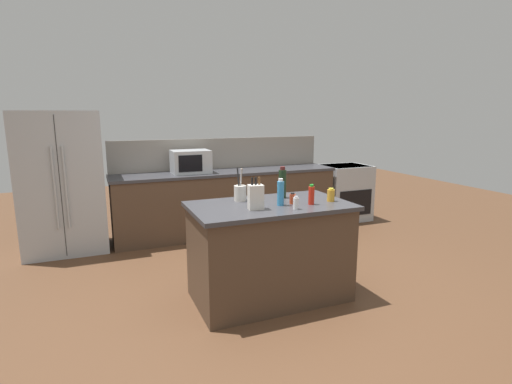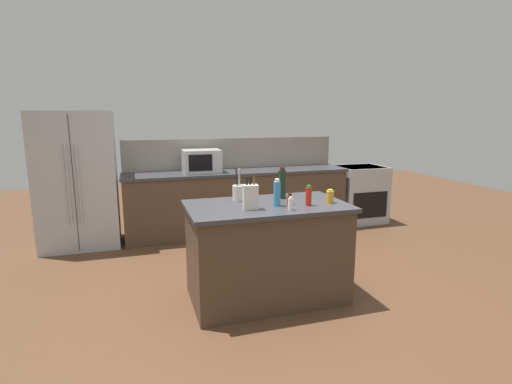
{
  "view_description": "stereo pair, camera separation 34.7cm",
  "coord_description": "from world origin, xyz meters",
  "px_view_note": "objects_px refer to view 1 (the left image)",
  "views": [
    {
      "loc": [
        -1.52,
        -3.33,
        1.79
      ],
      "look_at": [
        0.0,
        0.35,
        0.99
      ],
      "focal_mm": 28.0,
      "sensor_mm": 36.0,
      "label": 1
    },
    {
      "loc": [
        -1.19,
        -3.45,
        1.79
      ],
      "look_at": [
        0.0,
        0.35,
        0.99
      ],
      "focal_mm": 28.0,
      "sensor_mm": 36.0,
      "label": 2
    }
  ],
  "objects_px": {
    "utensil_crock": "(240,193)",
    "spice_jar_paprika": "(293,199)",
    "refrigerator": "(62,183)",
    "hot_sauce_bottle": "(311,195)",
    "range_oven": "(344,192)",
    "honey_jar": "(331,195)",
    "salt_shaker": "(296,203)",
    "microwave": "(191,162)",
    "wine_bottle": "(282,183)",
    "dish_soap_bottle": "(281,193)",
    "knife_block": "(256,197)"
  },
  "relations": [
    {
      "from": "refrigerator",
      "to": "microwave",
      "type": "distance_m",
      "value": 1.67
    },
    {
      "from": "wine_bottle",
      "to": "hot_sauce_bottle",
      "type": "bearing_deg",
      "value": -72.58
    },
    {
      "from": "range_oven",
      "to": "knife_block",
      "type": "height_order",
      "value": "knife_block"
    },
    {
      "from": "spice_jar_paprika",
      "to": "wine_bottle",
      "type": "distance_m",
      "value": 0.3
    },
    {
      "from": "refrigerator",
      "to": "knife_block",
      "type": "distance_m",
      "value": 2.93
    },
    {
      "from": "range_oven",
      "to": "dish_soap_bottle",
      "type": "bearing_deg",
      "value": -135.32
    },
    {
      "from": "refrigerator",
      "to": "utensil_crock",
      "type": "relative_size",
      "value": 5.65
    },
    {
      "from": "honey_jar",
      "to": "microwave",
      "type": "bearing_deg",
      "value": 109.63
    },
    {
      "from": "microwave",
      "to": "dish_soap_bottle",
      "type": "relative_size",
      "value": 2.09
    },
    {
      "from": "knife_block",
      "to": "utensil_crock",
      "type": "distance_m",
      "value": 0.38
    },
    {
      "from": "knife_block",
      "to": "utensil_crock",
      "type": "relative_size",
      "value": 0.91
    },
    {
      "from": "utensil_crock",
      "to": "dish_soap_bottle",
      "type": "bearing_deg",
      "value": -49.46
    },
    {
      "from": "refrigerator",
      "to": "dish_soap_bottle",
      "type": "relative_size",
      "value": 7.17
    },
    {
      "from": "refrigerator",
      "to": "microwave",
      "type": "height_order",
      "value": "refrigerator"
    },
    {
      "from": "hot_sauce_bottle",
      "to": "utensil_crock",
      "type": "bearing_deg",
      "value": 144.53
    },
    {
      "from": "wine_bottle",
      "to": "dish_soap_bottle",
      "type": "relative_size",
      "value": 1.25
    },
    {
      "from": "microwave",
      "to": "salt_shaker",
      "type": "distance_m",
      "value": 2.5
    },
    {
      "from": "refrigerator",
      "to": "range_oven",
      "type": "height_order",
      "value": "refrigerator"
    },
    {
      "from": "knife_block",
      "to": "salt_shaker",
      "type": "bearing_deg",
      "value": -14.11
    },
    {
      "from": "utensil_crock",
      "to": "spice_jar_paprika",
      "type": "height_order",
      "value": "utensil_crock"
    },
    {
      "from": "salt_shaker",
      "to": "range_oven",
      "type": "bearing_deg",
      "value": 47.67
    },
    {
      "from": "knife_block",
      "to": "salt_shaker",
      "type": "relative_size",
      "value": 2.45
    },
    {
      "from": "honey_jar",
      "to": "hot_sauce_bottle",
      "type": "xyz_separation_m",
      "value": [
        -0.24,
        -0.04,
        0.03
      ]
    },
    {
      "from": "salt_shaker",
      "to": "knife_block",
      "type": "bearing_deg",
      "value": 158.37
    },
    {
      "from": "spice_jar_paprika",
      "to": "utensil_crock",
      "type": "bearing_deg",
      "value": 142.88
    },
    {
      "from": "utensil_crock",
      "to": "salt_shaker",
      "type": "distance_m",
      "value": 0.61
    },
    {
      "from": "utensil_crock",
      "to": "spice_jar_paprika",
      "type": "bearing_deg",
      "value": -37.12
    },
    {
      "from": "refrigerator",
      "to": "honey_jar",
      "type": "distance_m",
      "value": 3.44
    },
    {
      "from": "knife_block",
      "to": "dish_soap_bottle",
      "type": "height_order",
      "value": "knife_block"
    },
    {
      "from": "salt_shaker",
      "to": "microwave",
      "type": "bearing_deg",
      "value": 98.31
    },
    {
      "from": "spice_jar_paprika",
      "to": "wine_bottle",
      "type": "xyz_separation_m",
      "value": [
        0.03,
        0.29,
        0.1
      ]
    },
    {
      "from": "knife_block",
      "to": "range_oven",
      "type": "bearing_deg",
      "value": 49.7
    },
    {
      "from": "range_oven",
      "to": "honey_jar",
      "type": "bearing_deg",
      "value": -127.63
    },
    {
      "from": "wine_bottle",
      "to": "dish_soap_bottle",
      "type": "distance_m",
      "value": 0.34
    },
    {
      "from": "knife_block",
      "to": "honey_jar",
      "type": "relative_size",
      "value": 2.24
    },
    {
      "from": "spice_jar_paprika",
      "to": "hot_sauce_bottle",
      "type": "bearing_deg",
      "value": -30.6
    },
    {
      "from": "range_oven",
      "to": "salt_shaker",
      "type": "distance_m",
      "value": 3.39
    },
    {
      "from": "hot_sauce_bottle",
      "to": "honey_jar",
      "type": "bearing_deg",
      "value": 10.45
    },
    {
      "from": "spice_jar_paprika",
      "to": "dish_soap_bottle",
      "type": "height_order",
      "value": "dish_soap_bottle"
    },
    {
      "from": "knife_block",
      "to": "honey_jar",
      "type": "distance_m",
      "value": 0.8
    },
    {
      "from": "range_oven",
      "to": "honey_jar",
      "type": "height_order",
      "value": "honey_jar"
    },
    {
      "from": "range_oven",
      "to": "microwave",
      "type": "bearing_deg",
      "value": 180.0
    },
    {
      "from": "salt_shaker",
      "to": "hot_sauce_bottle",
      "type": "height_order",
      "value": "hot_sauce_bottle"
    },
    {
      "from": "utensil_crock",
      "to": "honey_jar",
      "type": "distance_m",
      "value": 0.88
    },
    {
      "from": "honey_jar",
      "to": "wine_bottle",
      "type": "bearing_deg",
      "value": 137.59
    },
    {
      "from": "range_oven",
      "to": "microwave",
      "type": "xyz_separation_m",
      "value": [
        -2.61,
        0.0,
        0.64
      ]
    },
    {
      "from": "refrigerator",
      "to": "hot_sauce_bottle",
      "type": "bearing_deg",
      "value": -47.09
    },
    {
      "from": "range_oven",
      "to": "utensil_crock",
      "type": "distance_m",
      "value": 3.3
    },
    {
      "from": "refrigerator",
      "to": "hot_sauce_bottle",
      "type": "distance_m",
      "value": 3.3
    },
    {
      "from": "knife_block",
      "to": "wine_bottle",
      "type": "bearing_deg",
      "value": 46.59
    }
  ]
}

